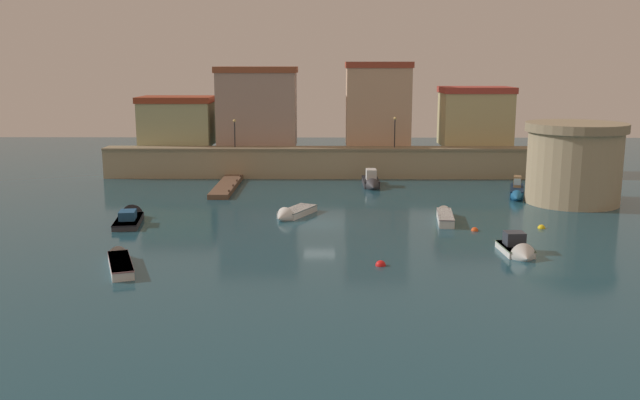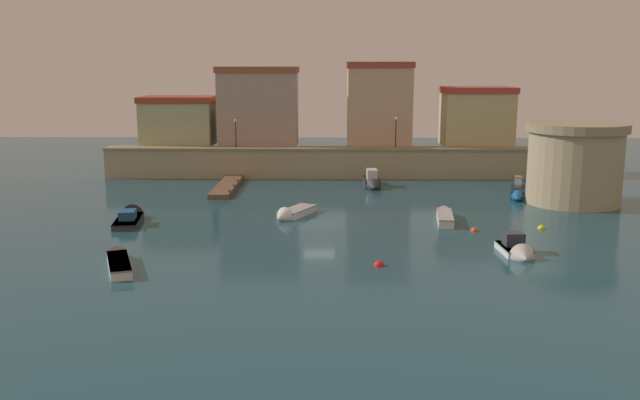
# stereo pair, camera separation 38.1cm
# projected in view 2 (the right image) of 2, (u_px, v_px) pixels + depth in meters

# --- Properties ---
(ground_plane) EXTENTS (132.35, 132.35, 0.00)m
(ground_plane) POSITION_uv_depth(u_px,v_px,m) (319.00, 224.00, 55.79)
(ground_plane) COLOR #1E4756
(quay_wall) EXTENTS (48.91, 2.77, 3.43)m
(quay_wall) POSITION_uv_depth(u_px,v_px,m) (323.00, 162.00, 78.30)
(quay_wall) COLOR tan
(quay_wall) RESTS_ON ground
(old_town_backdrop) EXTENTS (43.48, 6.13, 9.70)m
(old_town_backdrop) POSITION_uv_depth(u_px,v_px,m) (323.00, 111.00, 81.15)
(old_town_backdrop) COLOR #ADB081
(old_town_backdrop) RESTS_ON ground
(fortress_tower) EXTENTS (9.05, 9.05, 7.42)m
(fortress_tower) POSITION_uv_depth(u_px,v_px,m) (575.00, 163.00, 63.36)
(fortress_tower) COLOR tan
(fortress_tower) RESTS_ON ground
(pier_dock) EXTENTS (1.97, 12.09, 0.70)m
(pier_dock) POSITION_uv_depth(u_px,v_px,m) (227.00, 186.00, 71.60)
(pier_dock) COLOR brown
(pier_dock) RESTS_ON ground
(quay_lamp_0) EXTENTS (0.32, 0.32, 3.14)m
(quay_lamp_0) POSITION_uv_depth(u_px,v_px,m) (236.00, 128.00, 77.71)
(quay_lamp_0) COLOR black
(quay_lamp_0) RESTS_ON quay_wall
(quay_lamp_1) EXTENTS (0.32, 0.32, 3.40)m
(quay_lamp_1) POSITION_uv_depth(u_px,v_px,m) (396.00, 127.00, 77.40)
(quay_lamp_1) COLOR black
(quay_lamp_1) RESTS_ON quay_wall
(moored_boat_0) EXTENTS (2.85, 6.56, 2.06)m
(moored_boat_0) POSITION_uv_depth(u_px,v_px,m) (518.00, 192.00, 66.89)
(moored_boat_0) COLOR #195689
(moored_boat_0) RESTS_ON ground
(moored_boat_1) EXTENTS (3.41, 6.54, 1.21)m
(moored_boat_1) POSITION_uv_depth(u_px,v_px,m) (118.00, 260.00, 44.41)
(moored_boat_1) COLOR white
(moored_boat_1) RESTS_ON ground
(moored_boat_2) EXTENTS (1.83, 6.23, 1.12)m
(moored_boat_2) POSITION_uv_depth(u_px,v_px,m) (445.00, 216.00, 57.13)
(moored_boat_2) COLOR white
(moored_boat_2) RESTS_ON ground
(moored_boat_3) EXTENTS (1.70, 5.74, 2.21)m
(moored_boat_3) POSITION_uv_depth(u_px,v_px,m) (372.00, 182.00, 72.46)
(moored_boat_3) COLOR #333338
(moored_boat_3) RESTS_ON ground
(moored_boat_4) EXTENTS (2.00, 4.22, 2.00)m
(moored_boat_4) POSITION_uv_depth(u_px,v_px,m) (517.00, 250.00, 46.55)
(moored_boat_4) COLOR white
(moored_boat_4) RESTS_ON ground
(moored_boat_5) EXTENTS (2.75, 6.64, 1.82)m
(moored_boat_5) POSITION_uv_depth(u_px,v_px,m) (130.00, 217.00, 56.98)
(moored_boat_5) COLOR #333338
(moored_boat_5) RESTS_ON ground
(moored_boat_6) EXTENTS (3.83, 5.60, 1.55)m
(moored_boat_6) POSITION_uv_depth(u_px,v_px,m) (291.00, 214.00, 58.25)
(moored_boat_6) COLOR silver
(moored_boat_6) RESTS_ON ground
(mooring_buoy_0) EXTENTS (0.59, 0.59, 0.59)m
(mooring_buoy_0) POSITION_uv_depth(u_px,v_px,m) (541.00, 229.00, 54.27)
(mooring_buoy_0) COLOR yellow
(mooring_buoy_0) RESTS_ON ground
(mooring_buoy_1) EXTENTS (0.68, 0.68, 0.68)m
(mooring_buoy_1) POSITION_uv_depth(u_px,v_px,m) (379.00, 266.00, 44.34)
(mooring_buoy_1) COLOR red
(mooring_buoy_1) RESTS_ON ground
(mooring_buoy_2) EXTENTS (0.56, 0.56, 0.56)m
(mooring_buoy_2) POSITION_uv_depth(u_px,v_px,m) (474.00, 231.00, 53.49)
(mooring_buoy_2) COLOR #EA4C19
(mooring_buoy_2) RESTS_ON ground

